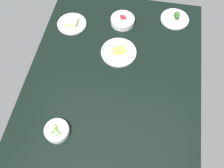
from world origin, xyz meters
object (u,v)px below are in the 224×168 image
plate_sandwich (72,23)px  bowl_berries (123,20)px  bowl_peas (57,131)px  plate_cheese (119,52)px  plate_broccoli (175,18)px

plate_sandwich → bowl_berries: bowl_berries is taller
bowl_peas → plate_cheese: (58.79, -24.60, -1.28)cm
bowl_peas → plate_cheese: size_ratio=0.58×
plate_broccoli → bowl_berries: bearing=104.6°
bowl_berries → plate_broccoli: size_ratio=0.84×
bowl_peas → plate_broccoli: (94.61, -58.59, -1.03)cm
bowl_berries → plate_cheese: 26.59cm
plate_sandwich → plate_cheese: bearing=-117.1°
bowl_berries → bowl_peas: bearing=165.2°
bowl_berries → plate_cheese: (-26.47, -2.04, -1.32)cm
plate_cheese → plate_broccoli: size_ratio=1.16×
plate_broccoli → plate_cheese: bearing=136.5°
plate_sandwich → plate_cheese: (-18.80, -36.77, -0.04)cm
bowl_berries → plate_sandwich: bearing=102.5°
bowl_peas → plate_sandwich: bearing=8.9°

